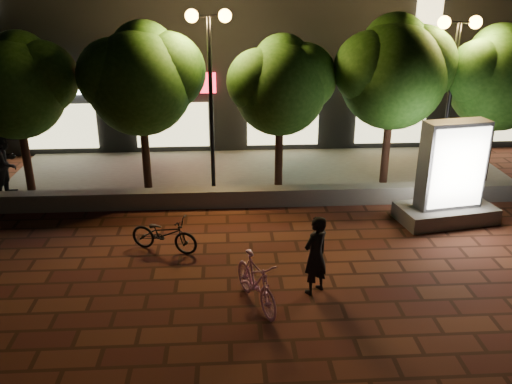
{
  "coord_description": "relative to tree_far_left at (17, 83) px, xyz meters",
  "views": [
    {
      "loc": [
        -1.13,
        -10.15,
        6.03
      ],
      "look_at": [
        -0.43,
        1.5,
        1.39
      ],
      "focal_mm": 37.84,
      "sensor_mm": 36.0,
      "label": 1
    }
  ],
  "objects": [
    {
      "name": "ground",
      "position": [
        6.95,
        -5.46,
        -3.29
      ],
      "size": [
        80.0,
        80.0,
        0.0
      ],
      "primitive_type": "plane",
      "color": "#54281A",
      "rests_on": "ground"
    },
    {
      "name": "retaining_wall",
      "position": [
        6.95,
        -1.46,
        -3.04
      ],
      "size": [
        16.0,
        0.45,
        0.5
      ],
      "primitive_type": "cube",
      "color": "slate",
      "rests_on": "ground"
    },
    {
      "name": "sidewalk",
      "position": [
        6.95,
        1.04,
        -3.25
      ],
      "size": [
        16.0,
        5.0,
        0.08
      ],
      "primitive_type": "cube",
      "color": "slate",
      "rests_on": "ground"
    },
    {
      "name": "building_block",
      "position": [
        6.94,
        7.53,
        1.7
      ],
      "size": [
        28.0,
        8.12,
        11.3
      ],
      "color": "black",
      "rests_on": "ground"
    },
    {
      "name": "tree_far_left",
      "position": [
        0.0,
        0.0,
        0.0
      ],
      "size": [
        3.36,
        2.8,
        4.63
      ],
      "color": "black",
      "rests_on": "sidewalk"
    },
    {
      "name": "tree_left",
      "position": [
        3.5,
        0.0,
        0.15
      ],
      "size": [
        3.6,
        3.0,
        4.89
      ],
      "color": "black",
      "rests_on": "sidewalk"
    },
    {
      "name": "tree_mid",
      "position": [
        7.5,
        -0.0,
        -0.08
      ],
      "size": [
        3.24,
        2.7,
        4.5
      ],
      "color": "black",
      "rests_on": "sidewalk"
    },
    {
      "name": "tree_right",
      "position": [
        10.8,
        0.0,
        0.27
      ],
      "size": [
        3.72,
        3.1,
        5.07
      ],
      "color": "black",
      "rests_on": "sidewalk"
    },
    {
      "name": "tree_far_right",
      "position": [
        14.0,
        0.0,
        0.08
      ],
      "size": [
        3.48,
        2.9,
        4.76
      ],
      "color": "black",
      "rests_on": "sidewalk"
    },
    {
      "name": "street_lamp_left",
      "position": [
        5.45,
        -0.26,
        0.74
      ],
      "size": [
        1.26,
        0.36,
        5.18
      ],
      "color": "black",
      "rests_on": "sidewalk"
    },
    {
      "name": "street_lamp_right",
      "position": [
        12.45,
        -0.26,
        0.6
      ],
      "size": [
        1.26,
        0.36,
        4.98
      ],
      "color": "black",
      "rests_on": "sidewalk"
    },
    {
      "name": "ad_kiosk",
      "position": [
        11.64,
        -2.82,
        -2.2
      ],
      "size": [
        2.69,
        1.68,
        2.72
      ],
      "color": "slate",
      "rests_on": "ground"
    },
    {
      "name": "scooter_pink",
      "position": [
        6.36,
        -6.53,
        -2.76
      ],
      "size": [
        1.11,
        1.84,
        1.07
      ],
      "primitive_type": "imported",
      "rotation": [
        0.0,
        0.0,
        0.37
      ],
      "color": "#E593C8",
      "rests_on": "ground"
    },
    {
      "name": "rider",
      "position": [
        7.59,
        -6.11,
        -2.45
      ],
      "size": [
        0.74,
        0.7,
        1.69
      ],
      "primitive_type": "imported",
      "rotation": [
        0.0,
        0.0,
        3.79
      ],
      "color": "black",
      "rests_on": "ground"
    },
    {
      "name": "scooter_parked",
      "position": [
        4.34,
        -4.11,
        -2.85
      ],
      "size": [
        1.78,
        1.15,
        0.88
      ],
      "primitive_type": "imported",
      "rotation": [
        0.0,
        0.0,
        1.2
      ],
      "color": "black",
      "rests_on": "ground"
    },
    {
      "name": "pedestrian",
      "position": [
        -0.53,
        -0.39,
        -2.25
      ],
      "size": [
        0.86,
        1.04,
        1.92
      ],
      "primitive_type": "imported",
      "rotation": [
        0.0,
        0.0,
        1.42
      ],
      "color": "black",
      "rests_on": "sidewalk"
    }
  ]
}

